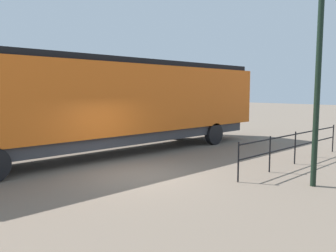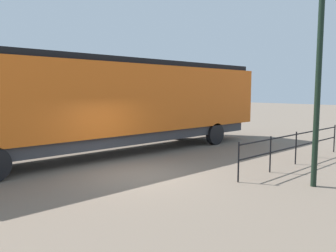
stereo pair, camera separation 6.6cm
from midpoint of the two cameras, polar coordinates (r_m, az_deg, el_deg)
ground_plane at (r=11.17m, az=-5.49°, el=-8.26°), size 120.00×120.00×0.00m
locomotive at (r=14.89m, az=-7.47°, el=4.22°), size 3.01×16.41×4.08m
lamp_post at (r=10.46m, az=24.68°, el=13.78°), size 0.51×0.51×6.07m
platform_fence at (r=13.41m, az=21.10°, el=-2.78°), size 0.05×7.35×1.23m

